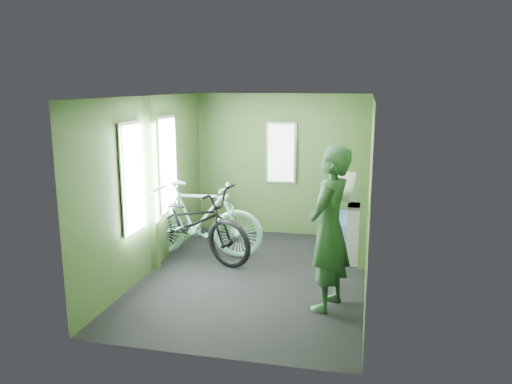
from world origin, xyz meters
The scene contains 6 objects.
room centered at (-0.04, 0.04, 1.44)m, with size 4.00×4.02×2.31m.
bicycle_black centered at (-1.04, 0.46, 0.00)m, with size 0.72×2.05×1.08m, color black.
bicycle_mint centered at (-0.95, 0.57, 0.00)m, with size 0.53×1.86×1.12m, color #94E0D2.
passenger centered at (0.99, -0.71, 0.91)m, with size 0.62×0.80×1.82m.
waste_box centered at (1.26, 0.80, 0.42)m, with size 0.24×0.34×0.83m, color gray.
bench_seat centered at (1.15, 1.45, 0.30)m, with size 0.55×0.96×1.00m.
Camera 1 is at (1.35, -5.94, 2.44)m, focal length 35.00 mm.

